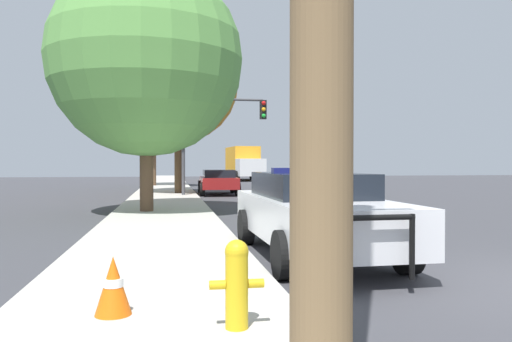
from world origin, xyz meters
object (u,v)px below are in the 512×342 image
object	(u,v)px
traffic_light	(219,124)
tree_sidewalk_mid	(178,82)
car_background_midblock	(218,181)
tree_sidewalk_near	(146,60)
box_truck	(244,162)
police_car	(313,211)
fire_hydrant	(237,281)
tree_sidewalk_far	(153,104)
traffic_cone	(113,285)

from	to	relation	value
traffic_light	tree_sidewalk_mid	xyz separation A→B (m)	(-1.88, 1.48, 2.16)
car_background_midblock	tree_sidewalk_near	xyz separation A→B (m)	(-3.16, -9.76, 4.04)
traffic_light	car_background_midblock	bearing A→B (deg)	85.56
car_background_midblock	box_truck	xyz separation A→B (m)	(4.45, 20.96, 0.98)
police_car	fire_hydrant	world-z (taller)	police_car
fire_hydrant	tree_sidewalk_far	xyz separation A→B (m)	(-1.60, 29.27, 4.93)
police_car	tree_sidewalk_mid	distance (m)	17.41
fire_hydrant	tree_sidewalk_mid	xyz separation A→B (m)	(-0.13, 20.45, 5.04)
tree_sidewalk_mid	tree_sidewalk_far	xyz separation A→B (m)	(-1.47, 8.82, -0.11)
tree_sidewalk_far	traffic_light	bearing A→B (deg)	-71.98
police_car	car_background_midblock	size ratio (longest dim) A/B	1.20
traffic_light	fire_hydrant	bearing A→B (deg)	-95.26
box_truck	car_background_midblock	bearing A→B (deg)	75.41
fire_hydrant	tree_sidewalk_mid	world-z (taller)	tree_sidewalk_mid
box_truck	traffic_cone	distance (m)	42.04
car_background_midblock	traffic_cone	xyz separation A→B (m)	(-3.02, -20.39, -0.28)
police_car	traffic_light	bearing A→B (deg)	-90.69
fire_hydrant	box_truck	distance (m)	42.44
tree_sidewalk_far	car_background_midblock	bearing A→B (deg)	-67.06
box_truck	traffic_cone	bearing A→B (deg)	77.15
car_background_midblock	fire_hydrant	bearing A→B (deg)	-93.65
fire_hydrant	police_car	bearing A→B (deg)	64.43
tree_sidewalk_mid	tree_sidewalk_near	world-z (taller)	tree_sidewalk_mid
traffic_light	tree_sidewalk_far	xyz separation A→B (m)	(-3.35, 10.30, 2.04)
traffic_light	car_background_midblock	world-z (taller)	traffic_light
traffic_light	tree_sidewalk_near	size ratio (longest dim) A/B	0.61
fire_hydrant	car_background_midblock	xyz separation A→B (m)	(1.90, 20.99, 0.14)
car_background_midblock	tree_sidewalk_far	xyz separation A→B (m)	(-3.51, 8.28, 4.79)
box_truck	tree_sidewalk_near	distance (m)	31.80
police_car	traffic_light	xyz separation A→B (m)	(-0.09, 15.13, 2.66)
police_car	tree_sidewalk_far	distance (m)	26.09
tree_sidewalk_mid	traffic_cone	world-z (taller)	tree_sidewalk_mid
fire_hydrant	traffic_light	xyz separation A→B (m)	(1.75, 18.98, 2.89)
car_background_midblock	tree_sidewalk_near	bearing A→B (deg)	-106.41
police_car	tree_sidewalk_near	size ratio (longest dim) A/B	0.67
tree_sidewalk_far	traffic_cone	xyz separation A→B (m)	(0.48, -28.67, -5.06)
tree_sidewalk_mid	box_truck	bearing A→B (deg)	73.23
tree_sidewalk_mid	fire_hydrant	bearing A→B (deg)	-89.64
box_truck	traffic_light	bearing A→B (deg)	76.06
tree_sidewalk_near	traffic_cone	bearing A→B (deg)	-89.25
tree_sidewalk_mid	tree_sidewalk_near	distance (m)	9.33
fire_hydrant	tree_sidewalk_mid	size ratio (longest dim) A/B	0.09
car_background_midblock	tree_sidewalk_mid	world-z (taller)	tree_sidewalk_mid
fire_hydrant	tree_sidewalk_far	bearing A→B (deg)	93.13
traffic_light	box_truck	xyz separation A→B (m)	(4.60, 22.98, -1.76)
police_car	box_truck	xyz separation A→B (m)	(4.51, 38.11, 0.90)
box_truck	tree_sidewalk_far	xyz separation A→B (m)	(-7.95, -12.68, 3.80)
traffic_light	police_car	bearing A→B (deg)	-89.65
car_background_midblock	traffic_cone	bearing A→B (deg)	-96.90
car_background_midblock	tree_sidewalk_far	size ratio (longest dim) A/B	0.56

